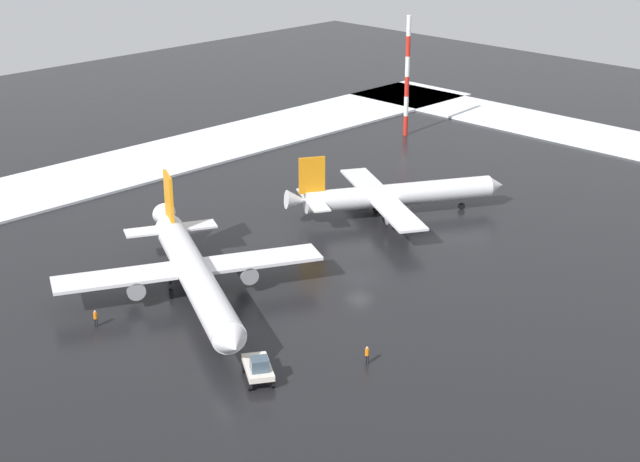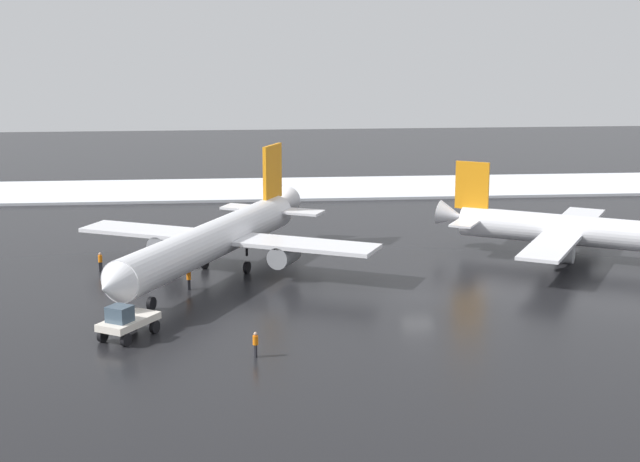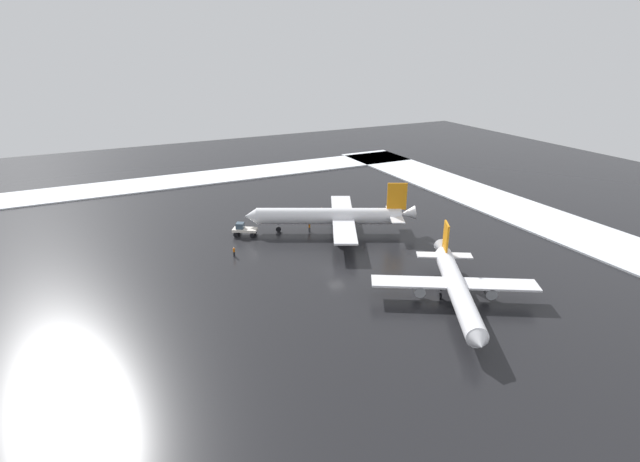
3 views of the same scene
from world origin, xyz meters
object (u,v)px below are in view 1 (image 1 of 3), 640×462
object	(u,v)px
ground_crew_near_tug	(95,317)
ground_crew_by_nose_gear	(204,313)
ground_crew_mid_apron	(367,354)
pushback_tug	(258,367)
airplane_parked_starboard	(394,195)
airplane_far_rear	(194,273)
antenna_mast	(407,76)

from	to	relation	value
ground_crew_near_tug	ground_crew_by_nose_gear	world-z (taller)	same
ground_crew_near_tug	ground_crew_by_nose_gear	xyz separation A→B (m)	(-7.94, 6.55, 0.00)
ground_crew_mid_apron	ground_crew_by_nose_gear	xyz separation A→B (m)	(5.02, -16.76, 0.00)
pushback_tug	airplane_parked_starboard	bearing A→B (deg)	147.54
ground_crew_mid_apron	ground_crew_by_nose_gear	world-z (taller)	same
airplane_far_rear	ground_crew_by_nose_gear	bearing A→B (deg)	-1.22
ground_crew_mid_apron	ground_crew_by_nose_gear	size ratio (longest dim) A/B	1.00
airplane_far_rear	ground_crew_mid_apron	size ratio (longest dim) A/B	18.13
airplane_parked_starboard	ground_crew_mid_apron	bearing A→B (deg)	-112.93
ground_crew_by_nose_gear	antenna_mast	size ratio (longest dim) A/B	0.09
airplane_parked_starboard	pushback_tug	bearing A→B (deg)	-124.94
ground_crew_near_tug	antenna_mast	bearing A→B (deg)	-40.29
antenna_mast	airplane_far_rear	bearing A→B (deg)	22.09
ground_crew_mid_apron	ground_crew_near_tug	size ratio (longest dim) A/B	1.00
airplane_far_rear	antenna_mast	world-z (taller)	antenna_mast
pushback_tug	ground_crew_by_nose_gear	xyz separation A→B (m)	(-3.76, -12.15, -0.31)
airplane_far_rear	pushback_tug	xyz separation A→B (m)	(5.85, 16.16, -1.98)
airplane_far_rear	airplane_parked_starboard	distance (m)	33.29
ground_crew_by_nose_gear	antenna_mast	xyz separation A→B (m)	(-64.87, -29.50, 8.54)
ground_crew_by_nose_gear	antenna_mast	distance (m)	71.78
pushback_tug	ground_crew_near_tug	xyz separation A→B (m)	(4.17, -18.70, -0.31)
airplane_far_rear	pushback_tug	size ratio (longest dim) A/B	6.12
airplane_far_rear	ground_crew_mid_apron	xyz separation A→B (m)	(-2.93, 20.77, -2.29)
pushback_tug	ground_crew_mid_apron	world-z (taller)	pushback_tug
ground_crew_mid_apron	antenna_mast	xyz separation A→B (m)	(-59.85, -46.26, 8.54)
ground_crew_mid_apron	pushback_tug	bearing A→B (deg)	137.20
airplane_far_rear	ground_crew_near_tug	xyz separation A→B (m)	(10.02, -2.54, -2.29)
pushback_tug	ground_crew_near_tug	world-z (taller)	pushback_tug
airplane_far_rear	antenna_mast	xyz separation A→B (m)	(-62.79, -25.49, 6.25)
airplane_parked_starboard	ground_crew_by_nose_gear	world-z (taller)	airplane_parked_starboard
pushback_tug	antenna_mast	distance (m)	80.70
airplane_parked_starboard	ground_crew_near_tug	world-z (taller)	airplane_parked_starboard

